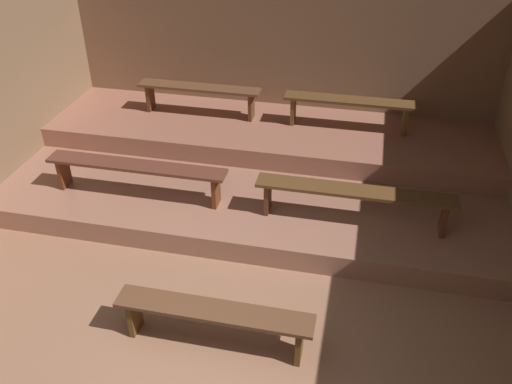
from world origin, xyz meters
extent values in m
cube|color=#94664D|center=(0.00, 2.37, -0.04)|extent=(6.88, 5.54, 0.08)
cube|color=brown|center=(0.00, 4.77, 1.18)|extent=(6.88, 0.06, 2.35)
cube|color=#9A6753|center=(0.00, 3.20, 0.13)|extent=(6.08, 3.08, 0.26)
cube|color=#995F4C|center=(0.00, 3.97, 0.39)|extent=(6.08, 1.54, 0.26)
cube|color=brown|center=(0.18, 0.55, 0.40)|extent=(1.76, 0.27, 0.04)
cube|color=brown|center=(-0.58, 0.55, 0.19)|extent=(0.05, 0.21, 0.39)
cube|color=brown|center=(0.94, 0.55, 0.19)|extent=(0.05, 0.21, 0.39)
cube|color=brown|center=(-1.26, 2.33, 0.67)|extent=(2.15, 0.27, 0.04)
cube|color=brown|center=(-2.22, 2.33, 0.45)|extent=(0.05, 0.21, 0.39)
cube|color=brown|center=(-0.30, 2.33, 0.45)|extent=(0.05, 0.21, 0.39)
cube|color=brown|center=(1.26, 2.33, 0.67)|extent=(2.15, 0.27, 0.04)
cube|color=#562C1B|center=(0.30, 2.33, 0.45)|extent=(0.05, 0.21, 0.39)
cube|color=#562C1B|center=(2.22, 2.33, 0.45)|extent=(0.05, 0.21, 0.39)
cube|color=brown|center=(-1.05, 4.14, 0.93)|extent=(1.74, 0.27, 0.04)
cube|color=#59311A|center=(-1.80, 4.14, 0.72)|extent=(0.05, 0.21, 0.39)
cube|color=#59311A|center=(-0.30, 4.14, 0.72)|extent=(0.05, 0.21, 0.39)
cube|color=brown|center=(1.05, 4.14, 0.93)|extent=(1.74, 0.27, 0.04)
cube|color=brown|center=(0.30, 4.14, 0.72)|extent=(0.05, 0.21, 0.39)
cube|color=brown|center=(1.80, 4.14, 0.72)|extent=(0.05, 0.21, 0.39)
camera|label=1|loc=(1.26, -2.64, 3.82)|focal=37.81mm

